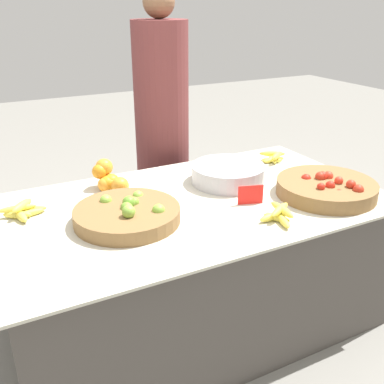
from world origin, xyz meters
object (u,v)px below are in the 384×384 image
object	(u,v)px
lime_bowl	(127,214)
vendor_person	(162,136)
price_sign	(251,195)
metal_bowl	(228,174)
tomato_basket	(326,188)

from	to	relation	value
lime_bowl	vendor_person	xyz separation A→B (m)	(0.54, 0.85, 0.04)
lime_bowl	price_sign	size ratio (longest dim) A/B	3.93
price_sign	metal_bowl	bearing A→B (deg)	97.50
vendor_person	lime_bowl	bearing A→B (deg)	-122.33
metal_bowl	vendor_person	bearing A→B (deg)	95.18
lime_bowl	vendor_person	size ratio (longest dim) A/B	0.28
lime_bowl	price_sign	distance (m)	0.56
price_sign	vendor_person	world-z (taller)	vendor_person
lime_bowl	metal_bowl	distance (m)	0.62
tomato_basket	price_sign	distance (m)	0.38
vendor_person	price_sign	bearing A→B (deg)	-89.22
tomato_basket	metal_bowl	distance (m)	0.48
metal_bowl	vendor_person	world-z (taller)	vendor_person
tomato_basket	price_sign	size ratio (longest dim) A/B	4.13
metal_bowl	price_sign	distance (m)	0.27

